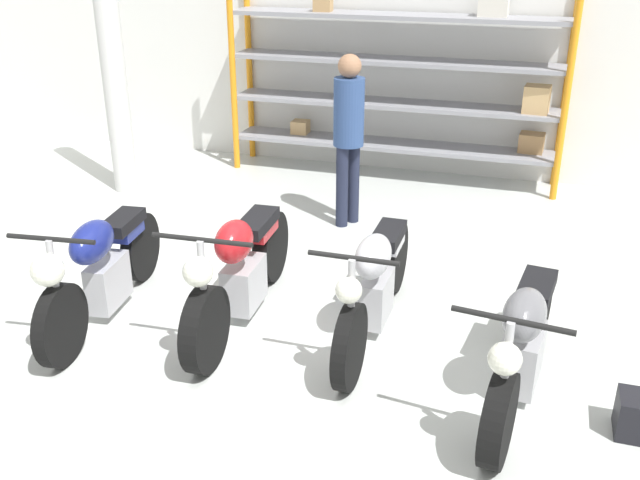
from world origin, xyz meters
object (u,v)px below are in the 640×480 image
motorcycle_silver (375,281)px  person_browsing (349,126)px  motorcycle_blue (101,266)px  motorcycle_grey (523,342)px  motorcycle_red (241,270)px  shelving_rack (405,82)px

motorcycle_silver → person_browsing: person_browsing is taller
motorcycle_blue → person_browsing: (1.36, 2.60, 0.62)m
motorcycle_grey → motorcycle_red: bearing=-93.1°
motorcycle_grey → shelving_rack: bearing=-151.6°
person_browsing → motorcycle_red: bearing=110.5°
motorcycle_silver → motorcycle_grey: motorcycle_silver is taller
motorcycle_blue → motorcycle_silver: (2.18, 0.44, -0.02)m
motorcycle_red → motorcycle_grey: size_ratio=1.04×
motorcycle_blue → motorcycle_red: motorcycle_red is taller
motorcycle_red → person_browsing: 2.38m
motorcycle_grey → person_browsing: bearing=-136.6°
motorcycle_red → person_browsing: bearing=170.3°
motorcycle_blue → motorcycle_grey: motorcycle_blue is taller
shelving_rack → person_browsing: shelving_rack is taller
motorcycle_blue → motorcycle_red: 1.13m
motorcycle_blue → motorcycle_grey: bearing=81.9°
motorcycle_silver → motorcycle_grey: size_ratio=1.04×
motorcycle_red → motorcycle_grey: (2.23, -0.40, -0.03)m
motorcycle_silver → motorcycle_blue: bearing=-78.4°
shelving_rack → person_browsing: bearing=-97.7°
person_browsing → motorcycle_grey: bearing=153.6°
motorcycle_blue → person_browsing: 3.00m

